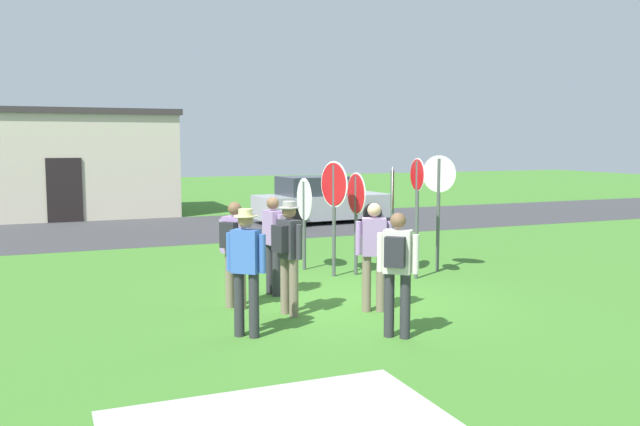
% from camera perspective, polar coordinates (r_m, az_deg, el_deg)
% --- Properties ---
extents(ground_plane, '(80.00, 80.00, 0.00)m').
position_cam_1_polar(ground_plane, '(11.07, 2.47, -7.62)').
color(ground_plane, '#3D7528').
extents(street_asphalt, '(60.00, 6.40, 0.01)m').
position_cam_1_polar(street_asphalt, '(20.75, -9.52, -1.24)').
color(street_asphalt, '#38383A').
rests_on(street_asphalt, ground).
extents(building_background, '(7.77, 4.51, 3.73)m').
position_cam_1_polar(building_background, '(25.44, -21.12, 4.00)').
color(building_background, beige).
rests_on(building_background, ground).
extents(parked_car_on_street, '(4.42, 2.25, 1.51)m').
position_cam_1_polar(parked_car_on_street, '(21.78, 0.06, 1.00)').
color(parked_car_on_street, '#A5A8AD').
rests_on(parked_car_on_street, ground).
extents(stop_sign_rear_right, '(0.42, 0.77, 2.14)m').
position_cam_1_polar(stop_sign_rear_right, '(13.31, 6.17, 1.07)').
color(stop_sign_rear_right, '#474C4C').
rests_on(stop_sign_rear_right, ground).
extents(stop_sign_nearest, '(0.09, 0.63, 2.32)m').
position_cam_1_polar(stop_sign_nearest, '(12.86, 8.26, 1.20)').
color(stop_sign_nearest, '#474C4C').
rests_on(stop_sign_nearest, ground).
extents(stop_sign_rear_left, '(0.07, 0.87, 1.89)m').
position_cam_1_polar(stop_sign_rear_left, '(13.65, -1.34, 0.45)').
color(stop_sign_rear_left, '#474C4C').
rests_on(stop_sign_rear_left, ground).
extents(stop_sign_tallest, '(0.19, 0.88, 2.25)m').
position_cam_1_polar(stop_sign_tallest, '(12.94, 1.19, 1.36)').
color(stop_sign_tallest, '#474C4C').
rests_on(stop_sign_tallest, ground).
extents(stop_sign_low_front, '(0.07, 0.83, 2.03)m').
position_cam_1_polar(stop_sign_low_front, '(13.12, 3.09, 0.67)').
color(stop_sign_low_front, '#474C4C').
rests_on(stop_sign_low_front, ground).
extents(stop_sign_center_cluster, '(0.40, 0.64, 2.35)m').
position_cam_1_polar(stop_sign_center_cluster, '(13.70, 10.08, 1.73)').
color(stop_sign_center_cluster, '#474C4C').
rests_on(stop_sign_center_cluster, ground).
extents(person_in_dark_shirt, '(0.54, 0.34, 1.69)m').
position_cam_1_polar(person_in_dark_shirt, '(10.33, 4.61, -3.24)').
color(person_in_dark_shirt, '#7A6B56').
rests_on(person_in_dark_shirt, ground).
extents(person_in_blue, '(0.48, 0.47, 1.69)m').
position_cam_1_polar(person_in_blue, '(8.97, 6.60, -4.50)').
color(person_in_blue, '#2D2D33').
rests_on(person_in_blue, ground).
extents(person_on_left, '(0.29, 0.56, 1.69)m').
position_cam_1_polar(person_on_left, '(11.44, -4.02, -2.33)').
color(person_on_left, '#2D2D33').
rests_on(person_on_left, ground).
extents(person_in_teal, '(0.43, 0.55, 1.74)m').
position_cam_1_polar(person_in_teal, '(10.07, -2.74, -3.13)').
color(person_in_teal, '#7A6B56').
rests_on(person_in_teal, ground).
extents(person_holding_notes, '(0.47, 0.48, 1.69)m').
position_cam_1_polar(person_holding_notes, '(10.57, -7.31, -2.89)').
color(person_holding_notes, '#7A6B56').
rests_on(person_holding_notes, ground).
extents(person_with_sunhat, '(0.45, 0.40, 1.74)m').
position_cam_1_polar(person_with_sunhat, '(9.02, -6.32, -4.42)').
color(person_with_sunhat, '#2D2D33').
rests_on(person_with_sunhat, ground).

